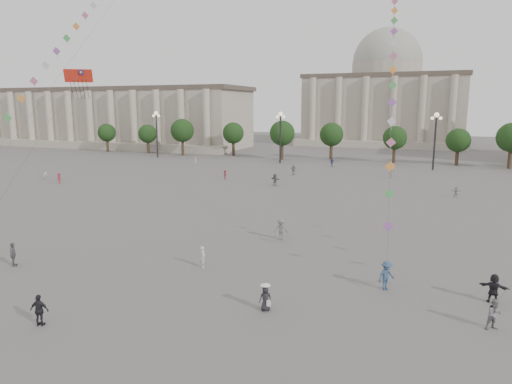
% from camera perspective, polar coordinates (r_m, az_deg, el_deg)
% --- Properties ---
extents(ground, '(360.00, 360.00, 0.00)m').
position_cam_1_polar(ground, '(27.83, -12.74, -14.61)').
color(ground, '#5D5A58').
rests_on(ground, ground).
extents(hall_west, '(84.00, 26.22, 17.20)m').
position_cam_1_polar(hall_west, '(145.38, -17.18, 8.89)').
color(hall_west, '#ABA090').
rests_on(hall_west, ground).
extents(hall_central, '(48.30, 34.30, 35.50)m').
position_cam_1_polar(hall_central, '(150.69, 15.80, 11.22)').
color(hall_central, '#ABA090').
rests_on(hall_central, ground).
extents(tree_row, '(137.12, 5.12, 8.00)m').
position_cam_1_polar(tree_row, '(100.01, 12.76, 6.76)').
color(tree_row, '#37261B').
rests_on(tree_row, ground).
extents(lamp_post_far_west, '(2.00, 0.90, 10.65)m').
position_cam_1_polar(lamp_post_far_west, '(108.52, -12.33, 8.10)').
color(lamp_post_far_west, '#262628').
rests_on(lamp_post_far_west, ground).
extents(lamp_post_mid_west, '(2.00, 0.90, 10.65)m').
position_cam_1_polar(lamp_post_mid_west, '(95.49, 3.07, 8.01)').
color(lamp_post_mid_west, '#262628').
rests_on(lamp_post_mid_west, ground).
extents(lamp_post_mid_east, '(2.00, 0.90, 10.65)m').
position_cam_1_polar(lamp_post_mid_east, '(90.88, 21.53, 7.15)').
color(lamp_post_mid_east, '#262628').
rests_on(lamp_post_mid_east, ground).
extents(person_crowd_0, '(1.16, 0.79, 1.83)m').
position_cam_1_polar(person_crowd_0, '(91.22, 9.46, 3.70)').
color(person_crowd_0, navy).
rests_on(person_crowd_0, ground).
extents(person_crowd_1, '(1.03, 1.06, 1.72)m').
position_cam_1_polar(person_crowd_1, '(82.34, -24.82, 2.07)').
color(person_crowd_1, silver).
rests_on(person_crowd_1, ground).
extents(person_crowd_2, '(0.75, 1.14, 1.65)m').
position_cam_1_polar(person_crowd_2, '(76.81, -23.37, 1.60)').
color(person_crowd_2, '#9A2A39').
rests_on(person_crowd_2, ground).
extents(person_crowd_3, '(1.75, 0.84, 1.81)m').
position_cam_1_polar(person_crowd_3, '(31.69, 27.57, -10.63)').
color(person_crowd_3, black).
rests_on(person_crowd_3, ground).
extents(person_crowd_4, '(1.45, 1.26, 1.58)m').
position_cam_1_polar(person_crowd_4, '(79.72, 16.54, 2.32)').
color(person_crowd_4, silver).
rests_on(person_crowd_4, ground).
extents(person_crowd_6, '(1.37, 0.96, 1.94)m').
position_cam_1_polar(person_crowd_6, '(40.82, 3.14, -4.68)').
color(person_crowd_6, '#5E5E62').
rests_on(person_crowd_6, ground).
extents(person_crowd_7, '(1.46, 0.65, 1.52)m').
position_cam_1_polar(person_crowd_7, '(65.17, 23.74, 0.04)').
color(person_crowd_7, '#B1B0AD').
rests_on(person_crowd_7, ground).
extents(person_crowd_10, '(0.64, 0.77, 1.80)m').
position_cam_1_polar(person_crowd_10, '(91.33, -7.55, 3.75)').
color(person_crowd_10, beige).
rests_on(person_crowd_10, ground).
extents(person_crowd_12, '(1.80, 1.09, 1.85)m').
position_cam_1_polar(person_crowd_12, '(68.53, 2.40, 1.56)').
color(person_crowd_12, slate).
rests_on(person_crowd_12, ground).
extents(person_crowd_13, '(0.63, 0.70, 1.61)m').
position_cam_1_polar(person_crowd_13, '(34.25, -6.65, -8.06)').
color(person_crowd_13, silver).
rests_on(person_crowd_13, ground).
extents(person_crowd_16, '(1.12, 0.87, 1.78)m').
position_cam_1_polar(person_crowd_16, '(79.68, 4.70, 2.79)').
color(person_crowd_16, '#5D5E62').
rests_on(person_crowd_16, ground).
extents(person_crowd_17, '(0.60, 1.00, 1.51)m').
position_cam_1_polar(person_crowd_17, '(74.63, -3.87, 2.17)').
color(person_crowd_17, maroon).
rests_on(person_crowd_17, ground).
extents(tourist_3, '(0.97, 1.12, 1.80)m').
position_cam_1_polar(tourist_3, '(38.72, -28.09, -6.91)').
color(tourist_3, slate).
rests_on(tourist_3, ground).
extents(tourist_4, '(1.11, 0.66, 1.77)m').
position_cam_1_polar(tourist_4, '(28.08, -25.44, -13.21)').
color(tourist_4, black).
rests_on(tourist_4, ground).
extents(kite_flyer_1, '(1.36, 1.42, 1.94)m').
position_cam_1_polar(kite_flyer_1, '(31.18, 15.99, -10.01)').
color(kite_flyer_1, '#2F496B').
rests_on(kite_flyer_1, ground).
extents(kite_flyer_2, '(1.04, 0.96, 1.70)m').
position_cam_1_polar(kite_flyer_2, '(28.17, 27.66, -13.41)').
color(kite_flyer_2, slate).
rests_on(kite_flyer_2, ground).
extents(hat_person, '(0.87, 0.80, 1.69)m').
position_cam_1_polar(hat_person, '(27.23, 1.19, -13.04)').
color(hat_person, black).
rests_on(hat_person, ground).
extents(dragon_kite, '(3.71, 9.59, 22.22)m').
position_cam_1_polar(dragon_kite, '(40.68, -21.37, 12.24)').
color(dragon_kite, red).
rests_on(dragon_kite, ground).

